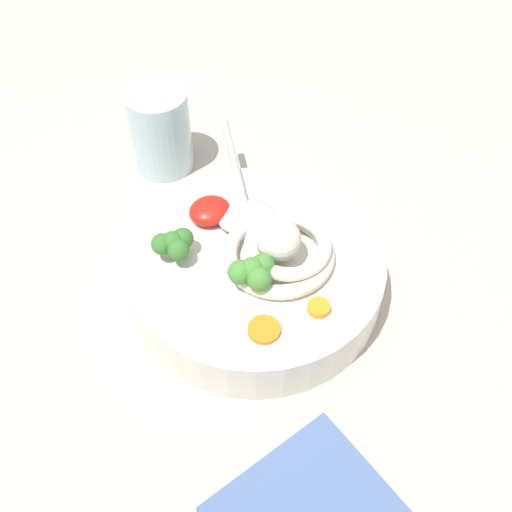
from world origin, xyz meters
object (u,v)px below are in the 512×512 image
Objects in this scene: soup_bowl at (256,272)px; drinking_glass at (160,130)px; noodle_pile at (281,248)px; soup_spoon at (245,207)px.

soup_bowl is 2.46× the size of drinking_glass.
drinking_glass is (-0.57, 23.17, -1.57)cm from noodle_pile.
drinking_glass is (1.23, 21.64, 2.38)cm from soup_bowl.
noodle_pile is 1.16× the size of drinking_glass.
noodle_pile is at bearing -88.60° from drinking_glass.
drinking_glass is at bearing 86.75° from soup_bowl.
soup_bowl is 6.61cm from soup_spoon.
noodle_pile reaches higher than soup_spoon.
soup_bowl is at bearing 139.63° from noodle_pile.
noodle_pile is (1.80, -1.53, 3.95)cm from soup_bowl.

